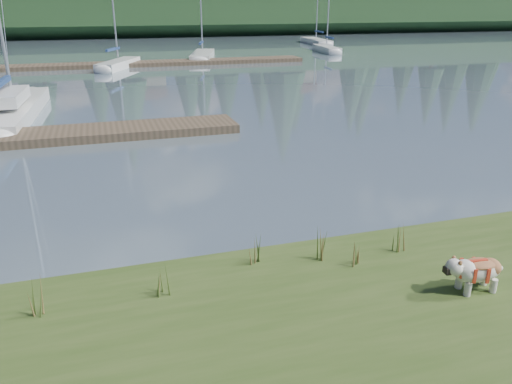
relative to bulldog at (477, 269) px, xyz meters
name	(u,v)px	position (x,y,z in m)	size (l,w,h in m)	color
ground	(108,67)	(-4.44, 33.83, -0.71)	(200.00, 200.00, 0.00)	slate
ridge	(97,16)	(-4.44, 76.83, 1.79)	(200.00, 20.00, 5.00)	black
bulldog	(477,269)	(0.00, 0.00, 0.00)	(0.97, 0.45, 0.58)	silver
sailboat_main	(13,105)	(-8.74, 17.81, -0.29)	(2.39, 9.90, 14.03)	silver
dock_near	(4,139)	(-8.44, 12.83, -0.56)	(16.00, 2.00, 0.30)	#4C3D2C
dock_far	(135,64)	(-2.44, 33.83, -0.56)	(26.00, 2.20, 0.30)	#4C3D2C
sailboat_bg_2	(121,63)	(-3.48, 33.22, -0.38)	(3.77, 6.36, 9.80)	silver
sailboat_bg_3	(203,54)	(3.51, 37.69, -0.39)	(3.61, 7.83, 11.37)	silver
sailboat_bg_4	(325,48)	(15.87, 40.10, -0.38)	(1.98, 6.28, 9.31)	silver
sailboat_bg_5	(314,41)	(18.96, 49.83, -0.39)	(2.54, 8.44, 11.83)	silver
weed_0	(163,280)	(-4.54, 1.30, -0.12)	(0.17, 0.14, 0.57)	#475B23
weed_1	(254,249)	(-2.96, 1.83, -0.12)	(0.17, 0.14, 0.57)	#475B23
weed_2	(321,242)	(-1.83, 1.61, -0.04)	(0.17, 0.14, 0.76)	#475B23
weed_3	(36,299)	(-6.30, 1.26, -0.10)	(0.17, 0.14, 0.62)	#475B23
weed_4	(357,254)	(-1.33, 1.28, -0.18)	(0.17, 0.14, 0.43)	#475B23
weed_5	(399,240)	(-0.40, 1.46, -0.14)	(0.17, 0.14, 0.52)	#475B23
mud_lip	(164,278)	(-4.44, 2.23, -0.64)	(60.00, 0.50, 0.14)	#33281C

